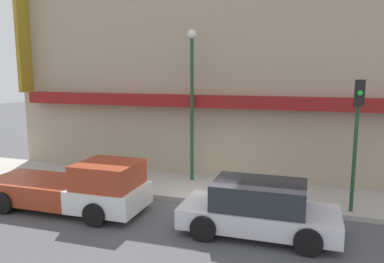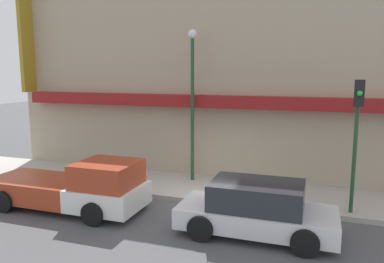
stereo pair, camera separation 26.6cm
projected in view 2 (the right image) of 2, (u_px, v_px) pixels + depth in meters
name	position (u px, v px, depth m)	size (l,w,h in m)	color
ground_plane	(197.00, 204.00, 13.14)	(80.00, 80.00, 0.00)	#4C4C4F
sidewalk	(209.00, 189.00, 14.58)	(36.00, 3.11, 0.18)	#ADA89E
building	(228.00, 77.00, 16.75)	(19.80, 3.80, 9.91)	tan
pickup_truck	(75.00, 187.00, 12.54)	(5.52, 2.19, 1.74)	white
parked_car	(256.00, 209.00, 10.61)	(4.43, 2.10, 1.54)	silver
fire_hydrant	(237.00, 188.00, 13.24)	(0.20, 0.20, 0.72)	#196633
street_lamp	(192.00, 89.00, 14.94)	(0.36, 0.36, 6.07)	#1E4728
traffic_light	(357.00, 124.00, 11.41)	(0.28, 0.42, 4.20)	#1E4728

